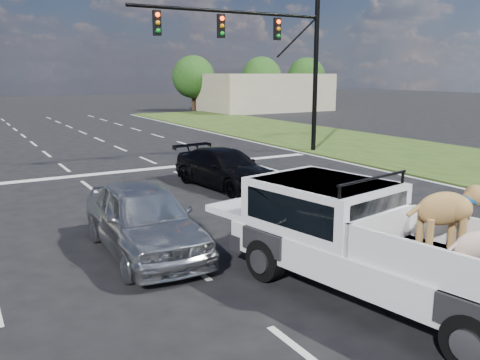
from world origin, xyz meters
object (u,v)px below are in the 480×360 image
at_px(traffic_signal, 273,49).
at_px(black_coupe, 225,168).
at_px(pickup_truck, 372,241).
at_px(silver_sedan, 144,218).

height_order(traffic_signal, black_coupe, traffic_signal).
relative_size(traffic_signal, pickup_truck, 1.58).
xyz_separation_m(traffic_signal, silver_sedan, (-9.46, -9.46, -3.98)).
height_order(pickup_truck, silver_sedan, pickup_truck).
distance_m(traffic_signal, silver_sedan, 13.96).
xyz_separation_m(traffic_signal, pickup_truck, (-6.84, -13.38, -3.76)).
bearing_deg(silver_sedan, traffic_signal, 46.68).
relative_size(pickup_truck, silver_sedan, 1.33).
bearing_deg(black_coupe, pickup_truck, -110.08).
height_order(silver_sedan, black_coupe, silver_sedan).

